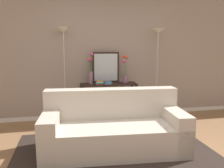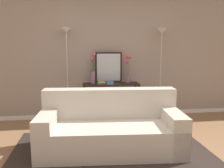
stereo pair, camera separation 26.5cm
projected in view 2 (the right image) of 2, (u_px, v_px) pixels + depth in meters
back_wall at (103, 52)px, 5.00m from camera, size 12.00×0.15×2.84m
area_rug at (112, 153)px, 3.34m from camera, size 2.88×1.99×0.01m
couch at (111, 129)px, 3.45m from camera, size 2.12×1.06×0.88m
console_table at (111, 95)px, 4.82m from camera, size 1.15×0.36×0.78m
floor_lamp_left at (67, 48)px, 4.57m from camera, size 0.28×0.28×1.90m
floor_lamp_right at (161, 48)px, 4.83m from camera, size 0.28×0.28×1.91m
wall_mirror at (109, 67)px, 4.87m from camera, size 0.56×0.02×0.64m
vase_tall_flowers at (93, 69)px, 4.70m from camera, size 0.11×0.11×0.64m
vase_short_flowers at (128, 72)px, 4.83m from camera, size 0.13×0.11×0.57m
fruit_bowl at (110, 83)px, 4.66m from camera, size 0.17×0.17×0.06m
book_stack at (102, 83)px, 4.65m from camera, size 0.20×0.16×0.07m
book_row_under_console at (99, 118)px, 4.86m from camera, size 0.45×0.17×0.13m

